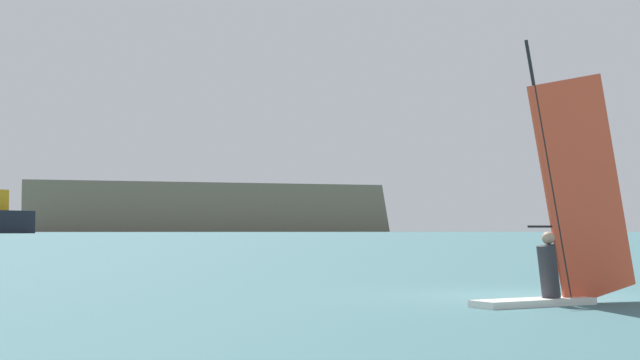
# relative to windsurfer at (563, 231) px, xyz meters

# --- Properties ---
(ground_plane) EXTENTS (4000.00, 4000.00, 0.00)m
(ground_plane) POSITION_rel_windsurfer_xyz_m (0.17, 2.03, -1.26)
(ground_plane) COLOR #386066
(windsurfer) EXTENTS (3.44, 1.78, 4.62)m
(windsurfer) POSITION_rel_windsurfer_xyz_m (0.00, 0.00, 0.00)
(windsurfer) COLOR white
(windsurfer) RESTS_ON ground_plane
(distant_headland) EXTENTS (1215.21, 720.24, 49.78)m
(distant_headland) POSITION_rel_windsurfer_xyz_m (305.26, 1254.66, 23.63)
(distant_headland) COLOR #756B56
(distant_headland) RESTS_ON ground_plane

